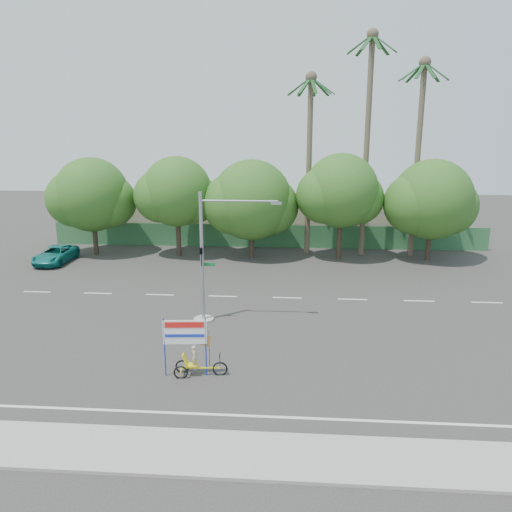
{
  "coord_description": "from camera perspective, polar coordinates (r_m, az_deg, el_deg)",
  "views": [
    {
      "loc": [
        2.21,
        -21.25,
        10.13
      ],
      "look_at": [
        0.32,
        4.62,
        3.5
      ],
      "focal_mm": 35.0,
      "sensor_mm": 36.0,
      "label": 1
    }
  ],
  "objects": [
    {
      "name": "tree_left",
      "position": [
        40.64,
        -9.1,
        6.99
      ],
      "size": [
        6.66,
        5.6,
        8.07
      ],
      "color": "#473828",
      "rests_on": "ground"
    },
    {
      "name": "fence",
      "position": [
        43.77,
        1.18,
        2.29
      ],
      "size": [
        38.0,
        0.08,
        2.0
      ],
      "primitive_type": "cube",
      "color": "#336B3D",
      "rests_on": "ground"
    },
    {
      "name": "trike_billboard",
      "position": [
        21.42,
        -7.38,
        -10.86
      ],
      "size": [
        2.66,
        0.68,
        2.62
      ],
      "rotation": [
        0.0,
        0.0,
        0.08
      ],
      "color": "black",
      "rests_on": "ground"
    },
    {
      "name": "sidewalk_near",
      "position": [
        17.18,
        -4.31,
        -21.58
      ],
      "size": [
        50.0,
        2.4,
        0.12
      ],
      "primitive_type": "cube",
      "color": "gray",
      "rests_on": "ground"
    },
    {
      "name": "palm_mid",
      "position": [
        41.92,
        18.13,
        12.65
      ],
      "size": [
        3.73,
        3.79,
        15.45
      ],
      "color": "#70604C",
      "rests_on": "ground"
    },
    {
      "name": "traffic_signal",
      "position": [
        26.61,
        -5.52,
        -1.46
      ],
      "size": [
        4.72,
        1.1,
        7.0
      ],
      "color": "gray",
      "rests_on": "ground"
    },
    {
      "name": "building_left",
      "position": [
        49.47,
        -10.21,
        4.65
      ],
      "size": [
        12.0,
        8.0,
        4.0
      ],
      "primitive_type": "cube",
      "color": "#B7AB91",
      "rests_on": "ground"
    },
    {
      "name": "building_right",
      "position": [
        48.33,
        11.02,
        4.14
      ],
      "size": [
        14.0,
        8.0,
        3.6
      ],
      "primitive_type": "cube",
      "color": "#B7AB91",
      "rests_on": "ground"
    },
    {
      "name": "palm_tall",
      "position": [
        41.16,
        12.66,
        14.47
      ],
      "size": [
        3.73,
        3.79,
        17.45
      ],
      "color": "#70604C",
      "rests_on": "ground"
    },
    {
      "name": "tree_center",
      "position": [
        39.79,
        -0.58,
        6.15
      ],
      "size": [
        7.62,
        6.4,
        7.85
      ],
      "color": "#473828",
      "rests_on": "ground"
    },
    {
      "name": "palm_short",
      "position": [
        40.79,
        6.12,
        12.47
      ],
      "size": [
        3.73,
        3.79,
        14.45
      ],
      "color": "#70604C",
      "rests_on": "ground"
    },
    {
      "name": "tree_right",
      "position": [
        39.73,
        9.62,
        7.06
      ],
      "size": [
        6.9,
        5.8,
        8.36
      ],
      "color": "#473828",
      "rests_on": "ground"
    },
    {
      "name": "tree_far_right",
      "position": [
        41.06,
        19.4,
        5.85
      ],
      "size": [
        7.38,
        6.2,
        7.94
      ],
      "color": "#473828",
      "rests_on": "ground"
    },
    {
      "name": "tree_far_left",
      "position": [
        42.82,
        -18.3,
        6.41
      ],
      "size": [
        7.14,
        6.0,
        7.96
      ],
      "color": "#473828",
      "rests_on": "ground"
    },
    {
      "name": "pickup_truck",
      "position": [
        41.75,
        -21.95,
        0.15
      ],
      "size": [
        2.19,
        4.67,
        1.29
      ],
      "primitive_type": "imported",
      "rotation": [
        0.0,
        0.0,
        -0.01
      ],
      "color": "#10756D",
      "rests_on": "ground"
    },
    {
      "name": "ground",
      "position": [
        23.64,
        -1.62,
        -11.04
      ],
      "size": [
        120.0,
        120.0,
        0.0
      ],
      "primitive_type": "plane",
      "color": "#33302D",
      "rests_on": "ground"
    }
  ]
}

